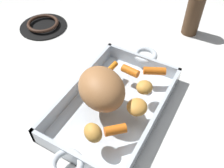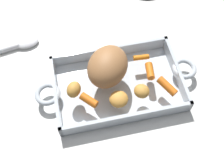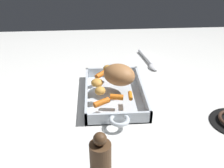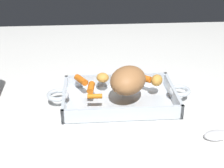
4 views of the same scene
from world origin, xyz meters
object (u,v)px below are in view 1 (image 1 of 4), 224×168
potato_whole (93,133)px  potato_halved (145,87)px  pork_roast (102,88)px  potato_golden_large (137,107)px  baby_carrot_short (130,71)px  baby_carrot_northwest (112,68)px  baby_carrot_center_left (154,71)px  pepper_mill (194,13)px  roasting_dish (114,104)px  stove_burner_rear (43,25)px  baby_carrot_northeast (115,130)px

potato_whole → potato_halved: bearing=166.9°
pork_roast → potato_golden_large: 0.09m
potato_golden_large → pork_roast: bearing=-83.1°
baby_carrot_short → potato_halved: 0.07m
baby_carrot_short → potato_whole: (0.21, 0.02, 0.01)m
potato_halved → baby_carrot_northwest: bearing=-104.8°
baby_carrot_northwest → baby_carrot_center_left: 0.12m
pepper_mill → potato_whole: bearing=-5.3°
roasting_dish → stove_burner_rear: size_ratio=2.75×
pork_roast → baby_carrot_northeast: 0.10m
pork_roast → baby_carrot_center_left: (-0.15, 0.08, -0.03)m
pork_roast → baby_carrot_center_left: size_ratio=2.21×
baby_carrot_center_left → pepper_mill: bearing=177.6°
pepper_mill → baby_carrot_northeast: bearing=-1.7°
baby_carrot_short → pepper_mill: (-0.33, 0.07, 0.02)m
potato_whole → pepper_mill: size_ratio=0.27×
potato_halved → stove_burner_rear: size_ratio=0.25×
pork_roast → baby_carrot_short: bearing=171.4°
potato_whole → baby_carrot_center_left: bearing=171.2°
baby_carrot_short → pepper_mill: 0.34m
baby_carrot_northwest → potato_golden_large: 0.15m
baby_carrot_short → potato_whole: potato_whole is taller
roasting_dish → stove_burner_rear: roasting_dish is taller
pork_roast → baby_carrot_northwest: pork_roast is taller
pepper_mill → roasting_dish: bearing=-9.3°
baby_carrot_northwest → potato_golden_large: bearing=52.2°
baby_carrot_northeast → pork_roast: bearing=-131.8°
potato_whole → potato_halved: potato_whole is taller
baby_carrot_northeast → potato_halved: 0.14m
baby_carrot_short → potato_whole: 0.22m
baby_carrot_northeast → potato_whole: 0.05m
baby_carrot_northeast → baby_carrot_center_left: (-0.21, 0.00, 0.00)m
baby_carrot_center_left → pepper_mill: 0.30m
baby_carrot_northwest → baby_carrot_northeast: (0.17, 0.11, 0.00)m
pepper_mill → baby_carrot_short: bearing=-12.0°
baby_carrot_center_left → potato_golden_large: potato_golden_large is taller
roasting_dish → baby_carrot_center_left: bearing=155.3°
potato_whole → potato_golden_large: potato_whole is taller
baby_carrot_northwest → baby_carrot_short: bearing=102.3°
baby_carrot_short → potato_halved: bearing=56.8°
baby_carrot_short → stove_burner_rear: (-0.11, -0.40, -0.05)m
pork_roast → pepper_mill: (-0.45, 0.09, -0.01)m
baby_carrot_short → baby_carrot_center_left: 0.07m
baby_carrot_northwest → potato_halved: 0.11m
baby_carrot_northeast → potato_halved: bearing=177.8°
baby_carrot_northeast → stove_burner_rear: 0.54m
potato_halved → pepper_mill: (-0.37, 0.01, 0.01)m
roasting_dish → pork_roast: bearing=-38.6°
baby_carrot_center_left → pork_roast: bearing=-27.3°
baby_carrot_northwest → potato_whole: potato_whole is taller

